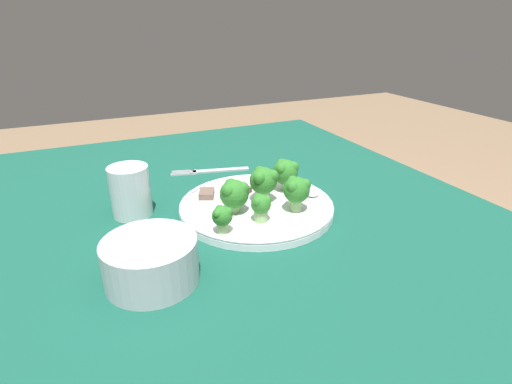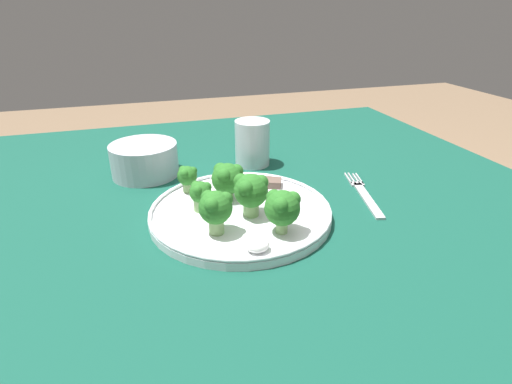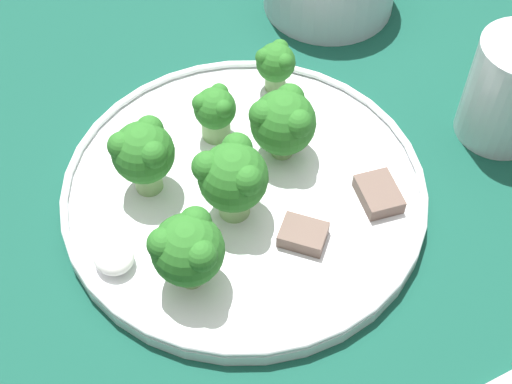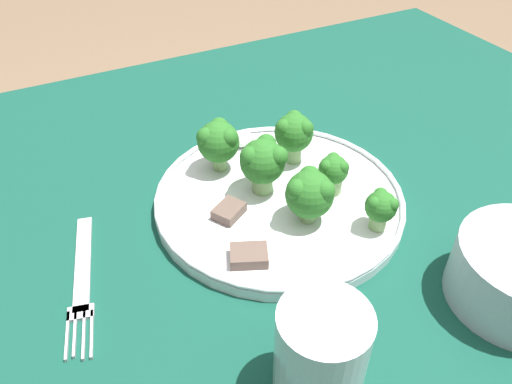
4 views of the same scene
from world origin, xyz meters
name	(u,v)px [view 1 (image 1 of 4)]	position (x,y,z in m)	size (l,w,h in m)	color
table	(222,263)	(0.00, 0.00, 0.63)	(1.15, 1.00, 0.72)	#114738
dinner_plate	(256,206)	(0.00, -0.07, 0.73)	(0.28, 0.28, 0.02)	white
fork	(211,171)	(0.23, -0.06, 0.72)	(0.06, 0.18, 0.00)	#B2B2B7
cream_bowl	(151,262)	(-0.13, 0.15, 0.75)	(0.13, 0.13, 0.06)	#B7BCC6
drinking_glass	(131,194)	(0.08, 0.14, 0.76)	(0.07, 0.07, 0.09)	silver
broccoli_floret_near_rim_left	(263,181)	(0.01, -0.09, 0.78)	(0.05, 0.05, 0.07)	#7FA866
broccoli_floret_center_left	(234,193)	(-0.01, -0.02, 0.77)	(0.05, 0.05, 0.06)	#7FA866
broccoli_floret_back_left	(297,190)	(-0.05, -0.13, 0.77)	(0.05, 0.05, 0.06)	#7FA866
broccoli_floret_front_left	(261,206)	(-0.06, -0.05, 0.76)	(0.03, 0.03, 0.05)	#7FA866
broccoli_floret_center_back	(285,171)	(0.04, -0.15, 0.77)	(0.05, 0.05, 0.06)	#7FA866
broccoli_floret_mid_cluster	(222,216)	(-0.07, 0.02, 0.76)	(0.03, 0.03, 0.05)	#7FA866
meat_slice_front_slice	(208,193)	(0.07, 0.00, 0.74)	(0.05, 0.04, 0.01)	brown
meat_slice_middle_slice	(242,190)	(0.06, -0.07, 0.74)	(0.04, 0.04, 0.01)	brown
sauce_dollop	(312,192)	(-0.01, -0.19, 0.74)	(0.03, 0.03, 0.02)	white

